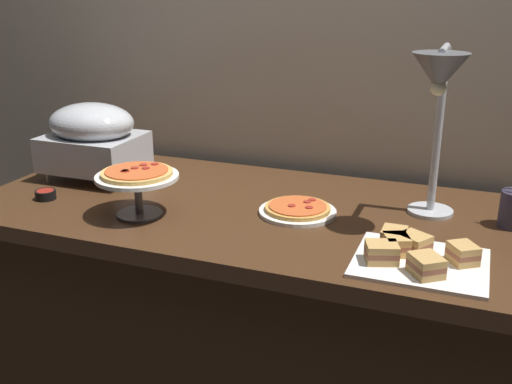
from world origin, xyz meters
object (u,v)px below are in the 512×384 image
at_px(heat_lamp, 439,91).
at_px(pizza_plate_front, 298,210).
at_px(pizza_plate_center, 137,179).
at_px(sandwich_platter, 415,255).
at_px(chafing_dish, 93,137).
at_px(sauce_cup_near, 46,194).

bearing_deg(heat_lamp, pizza_plate_front, -178.66).
height_order(pizza_plate_center, sandwich_platter, pizza_plate_center).
xyz_separation_m(chafing_dish, sauce_cup_near, (-0.02, -0.25, -0.14)).
distance_m(heat_lamp, pizza_plate_center, 0.91).
bearing_deg(pizza_plate_center, heat_lamp, 13.16).
distance_m(heat_lamp, pizza_plate_front, 0.55).
relative_size(sandwich_platter, sauce_cup_near, 4.89).
xyz_separation_m(pizza_plate_front, sandwich_platter, (0.38, -0.23, 0.01)).
bearing_deg(chafing_dish, sandwich_platter, -14.58).
distance_m(chafing_dish, heat_lamp, 1.21).
height_order(heat_lamp, sauce_cup_near, heat_lamp).
bearing_deg(sandwich_platter, pizza_plate_center, 177.28).
bearing_deg(sauce_cup_near, chafing_dish, 85.15).
bearing_deg(pizza_plate_front, sandwich_platter, -30.67).
bearing_deg(pizza_plate_center, pizza_plate_front, 22.41).
bearing_deg(sandwich_platter, heat_lamp, 89.46).
height_order(sandwich_platter, sauce_cup_near, sandwich_platter).
bearing_deg(sauce_cup_near, pizza_plate_front, 11.84).
bearing_deg(pizza_plate_front, chafing_dish, 174.23).
bearing_deg(sauce_cup_near, heat_lamp, 8.55).
relative_size(chafing_dish, heat_lamp, 0.64).
height_order(heat_lamp, pizza_plate_front, heat_lamp).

